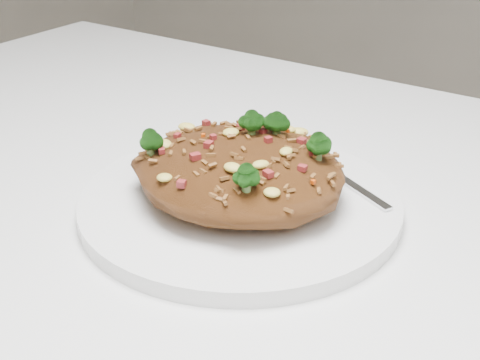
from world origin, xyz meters
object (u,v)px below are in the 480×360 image
object	(u,v)px
plate	(240,203)
fork	(336,174)
dining_table	(232,295)
fried_rice	(240,162)

from	to	relation	value
plate	fork	distance (m)	0.09
plate	dining_table	bearing A→B (deg)	-134.86
plate	fork	size ratio (longest dim) A/B	1.82
dining_table	fork	size ratio (longest dim) A/B	7.92
dining_table	fork	world-z (taller)	fork
dining_table	fried_rice	size ratio (longest dim) A/B	6.55
fork	fried_rice	bearing A→B (deg)	-95.92
dining_table	plate	distance (m)	0.10
dining_table	fried_rice	world-z (taller)	fried_rice
dining_table	fork	xyz separation A→B (m)	(0.06, 0.08, 0.11)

